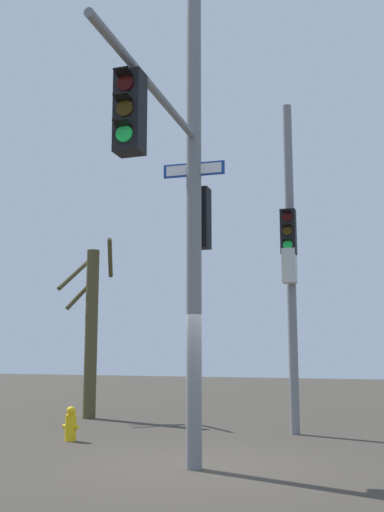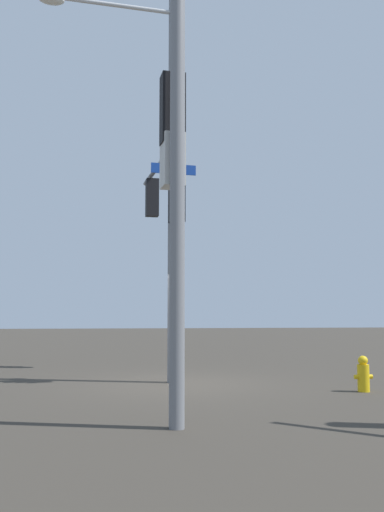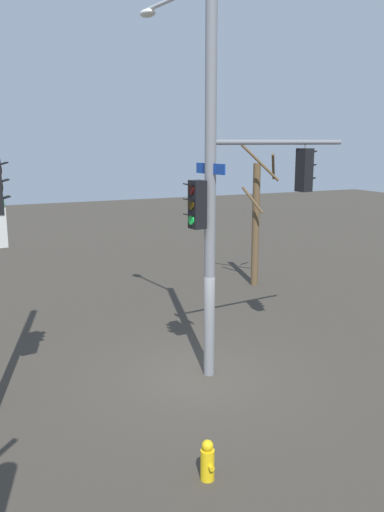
{
  "view_description": "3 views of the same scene",
  "coord_description": "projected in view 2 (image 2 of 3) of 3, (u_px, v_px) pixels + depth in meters",
  "views": [
    {
      "loc": [
        -4.2,
        9.7,
        1.81
      ],
      "look_at": [
        0.23,
        -0.13,
        3.57
      ],
      "focal_mm": 42.92,
      "sensor_mm": 36.0,
      "label": 1
    },
    {
      "loc": [
        -1.04,
        -12.62,
        1.65
      ],
      "look_at": [
        0.39,
        -0.29,
        2.88
      ],
      "focal_mm": 38.72,
      "sensor_mm": 36.0,
      "label": 2
    },
    {
      "loc": [
        11.03,
        -5.23,
        5.63
      ],
      "look_at": [
        -0.41,
        0.01,
        2.94
      ],
      "focal_mm": 37.46,
      "sensor_mm": 36.0,
      "label": 3
    }
  ],
  "objects": [
    {
      "name": "secondary_pole_assembly",
      "position": [
        176.0,
        142.0,
        8.26
      ],
      "size": [
        0.39,
        0.77,
        8.09
      ],
      "rotation": [
        0.0,
        0.0,
        1.72
      ],
      "color": "slate",
      "rests_on": "ground"
    },
    {
      "name": "ground_plane",
      "position": [
        173.0,
        384.0,
        12.43
      ],
      "size": [
        80.0,
        80.0,
        0.0
      ],
      "primitive_type": "plane",
      "color": "#3A342D"
    },
    {
      "name": "main_signal_pole_assembly",
      "position": [
        163.0,
        174.0,
        13.59
      ],
      "size": [
        3.77,
        4.82,
        9.36
      ],
      "rotation": [
        0.0,
        0.0,
        1.7
      ],
      "color": "slate",
      "rests_on": "ground"
    },
    {
      "name": "fire_hydrant",
      "position": [
        363.0,
        375.0,
        11.3
      ],
      "size": [
        0.38,
        0.24,
        0.73
      ],
      "color": "yellow",
      "rests_on": "ground"
    }
  ]
}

